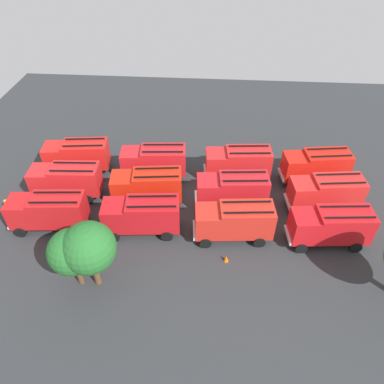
{
  "coord_description": "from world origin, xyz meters",
  "views": [
    {
      "loc": [
        -2.02,
        27.43,
        25.13
      ],
      "look_at": [
        0.0,
        0.0,
        1.4
      ],
      "focal_mm": 33.36,
      "sensor_mm": 36.0,
      "label": 1
    }
  ],
  "objects_px": {
    "fire_truck_5": "(233,189)",
    "fire_truck_7": "(66,180)",
    "fire_truck_2": "(154,161)",
    "traffic_cone_1": "(31,207)",
    "fire_truck_4": "(326,192)",
    "fire_truck_6": "(147,186)",
    "tree_2": "(72,252)",
    "firefighter_1": "(7,206)",
    "firefighter_0": "(166,151)",
    "fire_truck_8": "(331,225)",
    "traffic_cone_0": "(226,259)",
    "fire_truck_11": "(48,211)",
    "fire_truck_0": "(316,165)",
    "fire_truck_1": "(238,162)",
    "fire_truck_10": "(142,215)",
    "fire_truck_9": "(234,221)",
    "fire_truck_3": "(77,155)",
    "tree_1": "(89,248)"
  },
  "relations": [
    {
      "from": "fire_truck_5",
      "to": "fire_truck_7",
      "type": "bearing_deg",
      "value": -5.94
    },
    {
      "from": "fire_truck_10",
      "to": "tree_2",
      "type": "relative_size",
      "value": 1.28
    },
    {
      "from": "fire_truck_8",
      "to": "fire_truck_0",
      "type": "bearing_deg",
      "value": -97.62
    },
    {
      "from": "traffic_cone_1",
      "to": "fire_truck_9",
      "type": "bearing_deg",
      "value": 173.74
    },
    {
      "from": "fire_truck_2",
      "to": "fire_truck_7",
      "type": "distance_m",
      "value": 9.39
    },
    {
      "from": "fire_truck_7",
      "to": "tree_2",
      "type": "bearing_deg",
      "value": 109.91
    },
    {
      "from": "firefighter_1",
      "to": "fire_truck_2",
      "type": "bearing_deg",
      "value": 147.28
    },
    {
      "from": "fire_truck_4",
      "to": "fire_truck_11",
      "type": "relative_size",
      "value": 1.01
    },
    {
      "from": "fire_truck_0",
      "to": "fire_truck_10",
      "type": "bearing_deg",
      "value": 19.56
    },
    {
      "from": "fire_truck_7",
      "to": "fire_truck_9",
      "type": "relative_size",
      "value": 0.99
    },
    {
      "from": "fire_truck_7",
      "to": "firefighter_1",
      "type": "height_order",
      "value": "fire_truck_7"
    },
    {
      "from": "fire_truck_7",
      "to": "fire_truck_4",
      "type": "bearing_deg",
      "value": 176.7
    },
    {
      "from": "fire_truck_4",
      "to": "traffic_cone_0",
      "type": "height_order",
      "value": "fire_truck_4"
    },
    {
      "from": "fire_truck_3",
      "to": "tree_2",
      "type": "height_order",
      "value": "tree_2"
    },
    {
      "from": "fire_truck_2",
      "to": "traffic_cone_1",
      "type": "bearing_deg",
      "value": 24.11
    },
    {
      "from": "fire_truck_9",
      "to": "fire_truck_5",
      "type": "bearing_deg",
      "value": -93.73
    },
    {
      "from": "fire_truck_2",
      "to": "firefighter_0",
      "type": "bearing_deg",
      "value": -106.71
    },
    {
      "from": "fire_truck_2",
      "to": "fire_truck_5",
      "type": "bearing_deg",
      "value": 149.08
    },
    {
      "from": "fire_truck_7",
      "to": "firefighter_1",
      "type": "bearing_deg",
      "value": 27.95
    },
    {
      "from": "fire_truck_2",
      "to": "traffic_cone_1",
      "type": "height_order",
      "value": "fire_truck_2"
    },
    {
      "from": "fire_truck_6",
      "to": "tree_2",
      "type": "distance_m",
      "value": 11.18
    },
    {
      "from": "fire_truck_4",
      "to": "firefighter_0",
      "type": "xyz_separation_m",
      "value": [
        16.93,
        -7.64,
        -1.19
      ]
    },
    {
      "from": "fire_truck_8",
      "to": "traffic_cone_1",
      "type": "height_order",
      "value": "fire_truck_8"
    },
    {
      "from": "fire_truck_7",
      "to": "fire_truck_11",
      "type": "distance_m",
      "value": 4.64
    },
    {
      "from": "fire_truck_9",
      "to": "fire_truck_8",
      "type": "bearing_deg",
      "value": 174.89
    },
    {
      "from": "fire_truck_5",
      "to": "fire_truck_7",
      "type": "distance_m",
      "value": 17.06
    },
    {
      "from": "fire_truck_9",
      "to": "fire_truck_11",
      "type": "bearing_deg",
      "value": -5.4
    },
    {
      "from": "fire_truck_6",
      "to": "firefighter_1",
      "type": "relative_size",
      "value": 4.26
    },
    {
      "from": "fire_truck_1",
      "to": "fire_truck_10",
      "type": "relative_size",
      "value": 1.0
    },
    {
      "from": "tree_2",
      "to": "traffic_cone_0",
      "type": "bearing_deg",
      "value": -165.48
    },
    {
      "from": "fire_truck_1",
      "to": "fire_truck_8",
      "type": "relative_size",
      "value": 1.0
    },
    {
      "from": "fire_truck_0",
      "to": "fire_truck_7",
      "type": "relative_size",
      "value": 1.02
    },
    {
      "from": "fire_truck_5",
      "to": "traffic_cone_0",
      "type": "height_order",
      "value": "fire_truck_5"
    },
    {
      "from": "fire_truck_9",
      "to": "traffic_cone_1",
      "type": "relative_size",
      "value": 10.91
    },
    {
      "from": "fire_truck_4",
      "to": "fire_truck_11",
      "type": "distance_m",
      "value": 26.76
    },
    {
      "from": "fire_truck_7",
      "to": "fire_truck_11",
      "type": "xyz_separation_m",
      "value": [
        0.1,
        4.64,
        0.0
      ]
    },
    {
      "from": "fire_truck_8",
      "to": "traffic_cone_1",
      "type": "xyz_separation_m",
      "value": [
        28.95,
        -2.21,
        -1.81
      ]
    },
    {
      "from": "fire_truck_4",
      "to": "fire_truck_5",
      "type": "distance_m",
      "value": 9.2
    },
    {
      "from": "fire_truck_1",
      "to": "fire_truck_7",
      "type": "relative_size",
      "value": 1.01
    },
    {
      "from": "firefighter_0",
      "to": "fire_truck_8",
      "type": "bearing_deg",
      "value": 51.95
    },
    {
      "from": "fire_truck_3",
      "to": "fire_truck_4",
      "type": "bearing_deg",
      "value": 164.08
    },
    {
      "from": "fire_truck_7",
      "to": "tree_2",
      "type": "xyz_separation_m",
      "value": [
        -4.56,
        10.68,
        1.73
      ]
    },
    {
      "from": "fire_truck_5",
      "to": "tree_1",
      "type": "relative_size",
      "value": 1.14
    },
    {
      "from": "fire_truck_4",
      "to": "firefighter_0",
      "type": "height_order",
      "value": "fire_truck_4"
    },
    {
      "from": "fire_truck_9",
      "to": "firefighter_0",
      "type": "relative_size",
      "value": 4.29
    },
    {
      "from": "fire_truck_11",
      "to": "firefighter_1",
      "type": "bearing_deg",
      "value": -21.23
    },
    {
      "from": "fire_truck_5",
      "to": "firefighter_1",
      "type": "distance_m",
      "value": 22.44
    },
    {
      "from": "fire_truck_1",
      "to": "fire_truck_2",
      "type": "distance_m",
      "value": 9.24
    },
    {
      "from": "fire_truck_7",
      "to": "fire_truck_5",
      "type": "bearing_deg",
      "value": 175.67
    },
    {
      "from": "fire_truck_0",
      "to": "fire_truck_9",
      "type": "height_order",
      "value": "same"
    }
  ]
}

